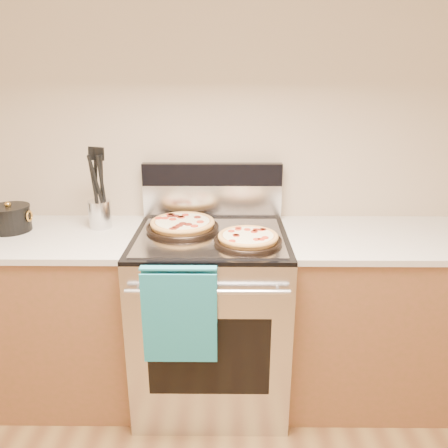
{
  "coord_description": "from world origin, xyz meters",
  "views": [
    {
      "loc": [
        0.08,
        -0.38,
        1.65
      ],
      "look_at": [
        0.07,
        1.55,
        1.01
      ],
      "focal_mm": 35.0,
      "sensor_mm": 36.0,
      "label": 1
    }
  ],
  "objects_px": {
    "pepperoni_pizza_back": "(183,225)",
    "pepperoni_pizza_front": "(248,238)",
    "range_body": "(211,319)",
    "utensil_crock": "(100,214)",
    "saucepan": "(10,220)"
  },
  "relations": [
    {
      "from": "saucepan",
      "to": "pepperoni_pizza_back",
      "type": "bearing_deg",
      "value": -0.92
    },
    {
      "from": "pepperoni_pizza_back",
      "to": "pepperoni_pizza_front",
      "type": "bearing_deg",
      "value": -30.11
    },
    {
      "from": "pepperoni_pizza_back",
      "to": "pepperoni_pizza_front",
      "type": "height_order",
      "value": "pepperoni_pizza_back"
    },
    {
      "from": "range_body",
      "to": "saucepan",
      "type": "height_order",
      "value": "saucepan"
    },
    {
      "from": "range_body",
      "to": "pepperoni_pizza_front",
      "type": "relative_size",
      "value": 2.86
    },
    {
      "from": "utensil_crock",
      "to": "pepperoni_pizza_back",
      "type": "bearing_deg",
      "value": -9.67
    },
    {
      "from": "range_body",
      "to": "pepperoni_pizza_back",
      "type": "distance_m",
      "value": 0.53
    },
    {
      "from": "pepperoni_pizza_back",
      "to": "saucepan",
      "type": "xyz_separation_m",
      "value": [
        -0.88,
        0.01,
        0.02
      ]
    },
    {
      "from": "range_body",
      "to": "utensil_crock",
      "type": "relative_size",
      "value": 6.21
    },
    {
      "from": "pepperoni_pizza_back",
      "to": "saucepan",
      "type": "distance_m",
      "value": 0.88
    },
    {
      "from": "utensil_crock",
      "to": "saucepan",
      "type": "height_order",
      "value": "utensil_crock"
    },
    {
      "from": "range_body",
      "to": "utensil_crock",
      "type": "height_order",
      "value": "utensil_crock"
    },
    {
      "from": "range_body",
      "to": "pepperoni_pizza_back",
      "type": "relative_size",
      "value": 2.48
    },
    {
      "from": "utensil_crock",
      "to": "saucepan",
      "type": "distance_m",
      "value": 0.45
    },
    {
      "from": "range_body",
      "to": "saucepan",
      "type": "relative_size",
      "value": 4.56
    }
  ]
}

